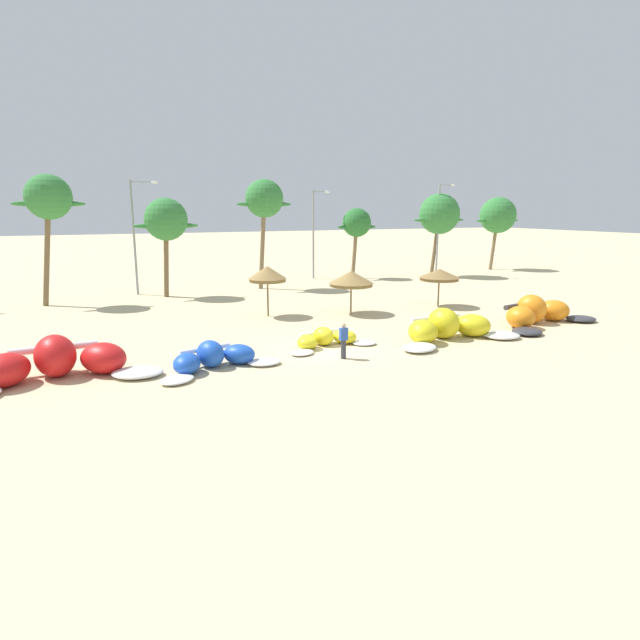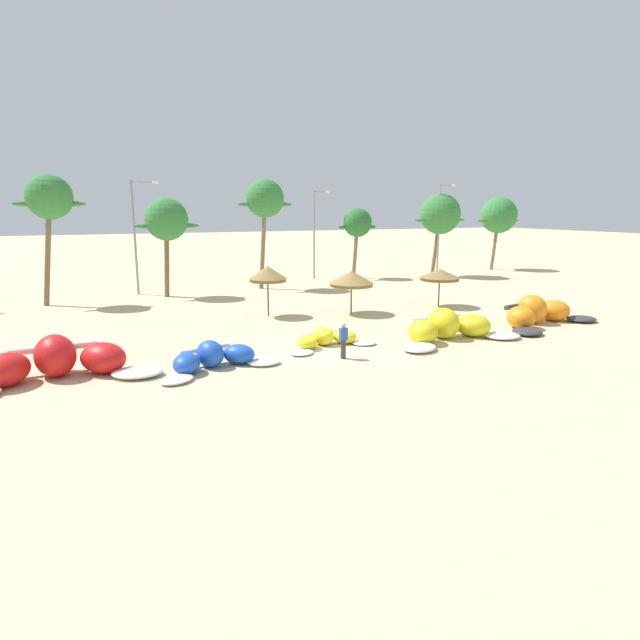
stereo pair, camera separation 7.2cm
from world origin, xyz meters
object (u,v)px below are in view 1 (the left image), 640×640
(person_near_kites, at_px, (343,341))
(palm_center_left, at_px, (264,200))
(kite_far_left, at_px, (56,363))
(kite_left, at_px, (214,358))
(palm_left_of_gap, at_px, (166,220))
(lamppost_west, at_px, (136,231))
(kite_right_of_center, at_px, (538,313))
(palm_center_right, at_px, (357,224))
(beach_umbrella_middle, at_px, (351,278))
(kite_center, at_px, (448,328))
(beach_umbrella_near_van, at_px, (267,274))
(beach_umbrella_near_palms, at_px, (439,275))
(palm_right, at_px, (498,216))
(kite_left_of_center, at_px, (326,339))
(palm_left, at_px, (48,199))
(lamppost_west_center, at_px, (315,229))
(lamppost_east_center, at_px, (439,225))
(palm_right_of_gap, at_px, (439,214))

(person_near_kites, relative_size, palm_center_left, 0.18)
(kite_far_left, bearing_deg, kite_left, -10.75)
(palm_left_of_gap, xyz_separation_m, lamppost_west, (-1.96, 2.09, -0.80))
(kite_right_of_center, height_order, palm_center_right, palm_center_right)
(beach_umbrella_middle, xyz_separation_m, lamppost_west, (-11.44, 13.81, 2.68))
(kite_center, relative_size, beach_umbrella_near_van, 2.40)
(beach_umbrella_near_palms, relative_size, palm_left_of_gap, 0.37)
(palm_right, bearing_deg, kite_left_of_center, -143.71)
(kite_left, bearing_deg, palm_right, 33.30)
(palm_right, bearing_deg, palm_center_left, -173.09)
(palm_left_of_gap, distance_m, palm_right, 36.28)
(kite_center, xyz_separation_m, palm_left_of_gap, (-10.82, 19.95, 5.14))
(palm_right, bearing_deg, beach_umbrella_near_palms, -140.36)
(kite_far_left, height_order, lamppost_west, lamppost_west)
(kite_right_of_center, bearing_deg, palm_right, 52.46)
(palm_left, bearing_deg, lamppost_west, 24.07)
(kite_center, xyz_separation_m, lamppost_west_center, (3.71, 25.40, 4.09))
(palm_center_right, distance_m, lamppost_west_center, 4.04)
(kite_far_left, height_order, kite_left_of_center, kite_far_left)
(beach_umbrella_near_van, bearing_deg, palm_right, 25.19)
(kite_far_left, distance_m, palm_center_right, 34.67)
(beach_umbrella_near_palms, relative_size, lamppost_east_center, 0.31)
(palm_center_right, relative_size, palm_right_of_gap, 0.83)
(palm_left_of_gap, bearing_deg, person_near_kites, -78.32)
(palm_left_of_gap, relative_size, lamppost_west, 0.85)
(kite_left_of_center, relative_size, kite_right_of_center, 0.65)
(beach_umbrella_middle, bearing_deg, palm_left_of_gap, 128.98)
(palm_center_left, bearing_deg, kite_center, -82.67)
(kite_center, bearing_deg, palm_left, 133.56)
(beach_umbrella_near_van, height_order, person_near_kites, beach_umbrella_near_van)
(lamppost_west, bearing_deg, beach_umbrella_near_palms, -37.71)
(person_near_kites, bearing_deg, palm_left, 120.48)
(palm_center_right, bearing_deg, lamppost_west, -174.44)
(beach_umbrella_middle, bearing_deg, palm_left, 146.81)
(beach_umbrella_near_palms, distance_m, palm_center_left, 16.17)
(palm_right, bearing_deg, palm_right_of_gap, -165.73)
(kite_right_of_center, height_order, lamppost_east_center, lamppost_east_center)
(palm_right_of_gap, height_order, lamppost_west, lamppost_west)
(palm_left, xyz_separation_m, lamppost_west_center, (22.23, 5.92, -2.56))
(kite_far_left, distance_m, palm_right, 49.50)
(palm_left_of_gap, distance_m, lamppost_west_center, 15.55)
(kite_left_of_center, distance_m, beach_umbrella_near_van, 8.54)
(palm_center_left, bearing_deg, lamppost_west_center, 33.83)
(palm_left, xyz_separation_m, palm_right_of_gap, (34.08, 2.55, -1.20))
(beach_umbrella_near_palms, height_order, palm_left, palm_left)
(beach_umbrella_near_van, relative_size, person_near_kites, 1.95)
(kite_left, xyz_separation_m, kite_left_of_center, (5.89, 1.43, -0.09))
(palm_right_of_gap, xyz_separation_m, lamppost_west, (-28.34, 0.01, -1.11))
(beach_umbrella_middle, relative_size, palm_center_left, 0.32)
(kite_far_left, height_order, kite_left, kite_far_left)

